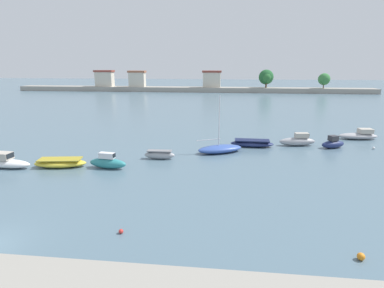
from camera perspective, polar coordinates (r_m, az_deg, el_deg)
moored_boat_1 at (r=37.12m, az=-30.95°, el=-2.87°), size 5.27×1.80×1.59m
moored_boat_2 at (r=34.91m, az=-23.04°, el=-3.22°), size 5.53×2.70×0.87m
moored_boat_3 at (r=32.79m, az=-15.22°, el=-3.28°), size 4.07×1.62×1.64m
moored_boat_4 at (r=34.96m, az=-5.98°, el=-1.97°), size 3.45×1.06×0.98m
moored_boat_5 at (r=37.32m, az=5.16°, el=-0.87°), size 5.91×4.23×6.84m
moored_boat_6 at (r=40.63m, az=10.95°, el=0.12°), size 5.50×1.94×0.89m
moored_boat_7 at (r=42.57m, az=18.84°, el=0.55°), size 4.81×1.94×1.68m
moored_boat_8 at (r=43.05m, az=24.47°, el=0.09°), size 3.45×2.43×1.61m
moored_boat_9 at (r=49.75m, az=28.33°, el=1.41°), size 5.47×2.19×1.51m
mooring_buoy_0 at (r=20.79m, az=-12.92°, el=-15.36°), size 0.30×0.30×0.30m
mooring_buoy_1 at (r=44.90m, az=30.41°, el=-0.64°), size 0.30×0.30×0.30m
mooring_buoy_2 at (r=20.18m, az=28.62°, el=-17.69°), size 0.42×0.42×0.42m
distant_shoreline at (r=118.53m, az=-0.12°, el=10.65°), size 133.26×6.23×8.24m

